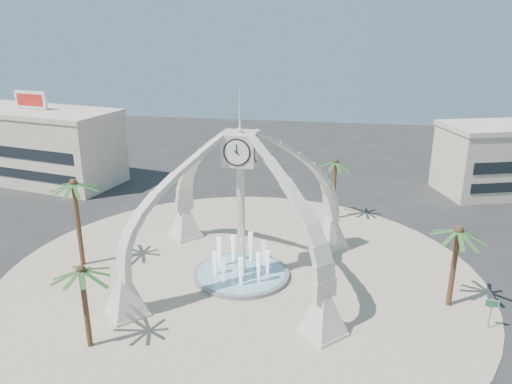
% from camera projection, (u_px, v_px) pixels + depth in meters
% --- Properties ---
extents(ground, '(140.00, 140.00, 0.00)m').
position_uv_depth(ground, '(242.00, 276.00, 41.87)').
color(ground, '#282828').
rests_on(ground, ground).
extents(plaza, '(40.00, 40.00, 0.06)m').
position_uv_depth(plaza, '(242.00, 276.00, 41.86)').
color(plaza, '#C1B18F').
rests_on(plaza, ground).
extents(clock_tower, '(17.94, 17.94, 16.30)m').
position_uv_depth(clock_tower, '(241.00, 204.00, 39.77)').
color(clock_tower, beige).
rests_on(clock_tower, ground).
extents(fountain, '(8.00, 8.00, 3.62)m').
position_uv_depth(fountain, '(242.00, 273.00, 41.77)').
color(fountain, gray).
rests_on(fountain, ground).
extents(building_nw, '(23.75, 13.73, 11.90)m').
position_uv_depth(building_nw, '(37.00, 145.00, 65.99)').
color(building_nw, beige).
rests_on(building_nw, ground).
extents(palm_east, '(5.36, 5.36, 6.97)m').
position_uv_depth(palm_east, '(459.00, 231.00, 35.65)').
color(palm_east, brown).
rests_on(palm_east, ground).
extents(palm_west, '(4.60, 4.60, 8.38)m').
position_uv_depth(palm_west, '(73.00, 185.00, 41.49)').
color(palm_west, brown).
rests_on(palm_west, ground).
extents(palm_north, '(4.36, 4.36, 7.23)m').
position_uv_depth(palm_north, '(335.00, 162.00, 52.04)').
color(palm_north, brown).
rests_on(palm_north, ground).
extents(palm_south, '(4.65, 4.65, 6.35)m').
position_uv_depth(palm_south, '(81.00, 271.00, 31.06)').
color(palm_south, brown).
rests_on(palm_south, ground).
extents(street_sign, '(0.89, 0.14, 2.43)m').
position_uv_depth(street_sign, '(491.00, 307.00, 34.13)').
color(street_sign, slate).
rests_on(street_sign, ground).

